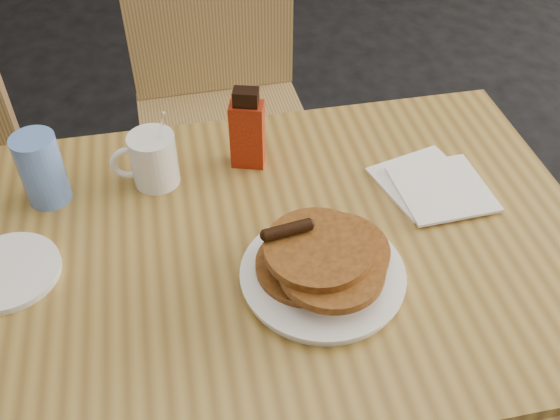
{
  "coord_description": "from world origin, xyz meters",
  "views": [
    {
      "loc": [
        -0.2,
        -0.68,
        1.52
      ],
      "look_at": [
        -0.05,
        0.03,
        0.82
      ],
      "focal_mm": 40.0,
      "sensor_mm": 36.0,
      "label": 1
    }
  ],
  "objects_px": {
    "coffee_mug": "(152,159)",
    "pancake_plate": "(323,266)",
    "syrup_bottle": "(247,131)",
    "blue_tumbler": "(42,169)",
    "chair_main_far": "(218,78)",
    "main_table": "(270,262)"
  },
  "relations": [
    {
      "from": "coffee_mug",
      "to": "blue_tumbler",
      "type": "relative_size",
      "value": 1.19
    },
    {
      "from": "syrup_bottle",
      "to": "blue_tumbler",
      "type": "distance_m",
      "value": 0.37
    },
    {
      "from": "coffee_mug",
      "to": "pancake_plate",
      "type": "bearing_deg",
      "value": -72.61
    },
    {
      "from": "chair_main_far",
      "to": "blue_tumbler",
      "type": "relative_size",
      "value": 7.51
    },
    {
      "from": "main_table",
      "to": "blue_tumbler",
      "type": "distance_m",
      "value": 0.43
    },
    {
      "from": "pancake_plate",
      "to": "chair_main_far",
      "type": "bearing_deg",
      "value": 93.68
    },
    {
      "from": "pancake_plate",
      "to": "coffee_mug",
      "type": "bearing_deg",
      "value": 129.34
    },
    {
      "from": "pancake_plate",
      "to": "syrup_bottle",
      "type": "distance_m",
      "value": 0.32
    },
    {
      "from": "coffee_mug",
      "to": "syrup_bottle",
      "type": "height_order",
      "value": "syrup_bottle"
    },
    {
      "from": "main_table",
      "to": "coffee_mug",
      "type": "height_order",
      "value": "coffee_mug"
    },
    {
      "from": "coffee_mug",
      "to": "chair_main_far",
      "type": "bearing_deg",
      "value": 49.75
    },
    {
      "from": "syrup_bottle",
      "to": "blue_tumbler",
      "type": "height_order",
      "value": "syrup_bottle"
    },
    {
      "from": "coffee_mug",
      "to": "blue_tumbler",
      "type": "distance_m",
      "value": 0.19
    },
    {
      "from": "main_table",
      "to": "chair_main_far",
      "type": "height_order",
      "value": "chair_main_far"
    },
    {
      "from": "main_table",
      "to": "blue_tumbler",
      "type": "xyz_separation_m",
      "value": [
        -0.37,
        0.2,
        0.11
      ]
    },
    {
      "from": "blue_tumbler",
      "to": "pancake_plate",
      "type": "bearing_deg",
      "value": -33.75
    },
    {
      "from": "chair_main_far",
      "to": "pancake_plate",
      "type": "distance_m",
      "value": 0.88
    },
    {
      "from": "chair_main_far",
      "to": "blue_tumbler",
      "type": "height_order",
      "value": "chair_main_far"
    },
    {
      "from": "coffee_mug",
      "to": "syrup_bottle",
      "type": "bearing_deg",
      "value": -16.76
    },
    {
      "from": "blue_tumbler",
      "to": "chair_main_far",
      "type": "bearing_deg",
      "value": 56.64
    },
    {
      "from": "syrup_bottle",
      "to": "main_table",
      "type": "bearing_deg",
      "value": -72.51
    },
    {
      "from": "syrup_bottle",
      "to": "blue_tumbler",
      "type": "bearing_deg",
      "value": -158.35
    }
  ]
}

